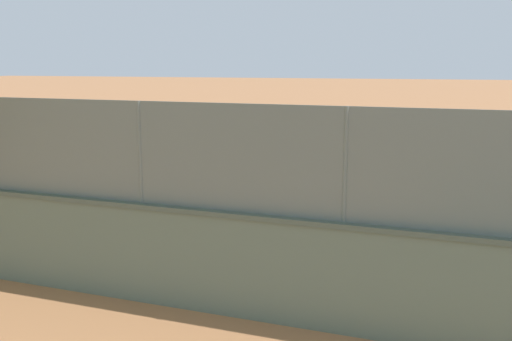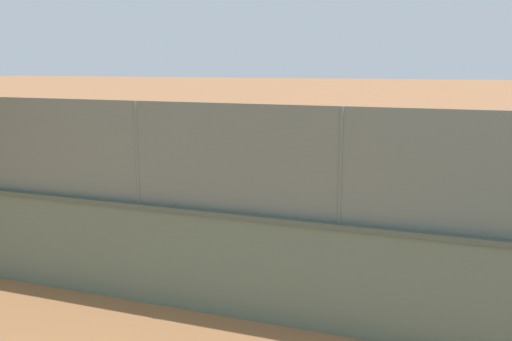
% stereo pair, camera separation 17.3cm
% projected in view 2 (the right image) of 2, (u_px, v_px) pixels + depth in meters
% --- Properties ---
extents(ground_plane, '(260.00, 260.00, 0.00)m').
position_uv_depth(ground_plane, '(331.00, 174.00, 20.73)').
color(ground_plane, '#A36B42').
extents(perimeter_wall, '(23.94, 0.94, 1.69)m').
position_uv_depth(perimeter_wall, '(60.00, 240.00, 10.18)').
color(perimeter_wall, slate).
rests_on(perimeter_wall, ground_plane).
extents(fence_panel_on_wall, '(23.52, 0.67, 1.67)m').
position_uv_depth(fence_panel_on_wall, '(54.00, 147.00, 9.87)').
color(fence_panel_on_wall, slate).
rests_on(fence_panel_on_wall, perimeter_wall).
extents(player_foreground_swinging, '(1.26, 0.75, 1.61)m').
position_uv_depth(player_foreground_swinging, '(459.00, 208.00, 12.02)').
color(player_foreground_swinging, navy).
rests_on(player_foreground_swinging, ground_plane).
extents(player_baseline_waiting, '(1.00, 0.74, 1.57)m').
position_uv_depth(player_baseline_waiting, '(236.00, 183.00, 14.70)').
color(player_baseline_waiting, black).
rests_on(player_baseline_waiting, ground_plane).
extents(player_near_wall_returning, '(0.73, 0.92, 1.56)m').
position_uv_depth(player_near_wall_returning, '(300.00, 142.00, 22.40)').
color(player_near_wall_returning, '#B2B2B2').
rests_on(player_near_wall_returning, ground_plane).
extents(courtside_bench, '(1.61, 0.42, 0.87)m').
position_uv_depth(courtside_bench, '(183.00, 240.00, 11.45)').
color(courtside_bench, brown).
rests_on(courtside_bench, ground_plane).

